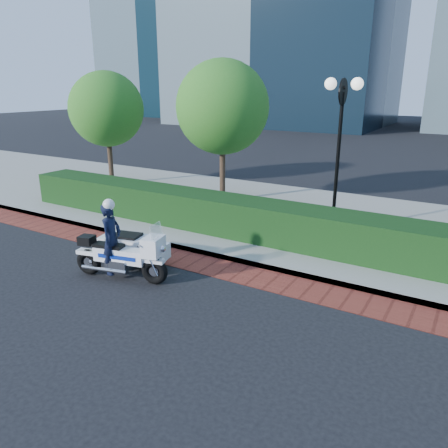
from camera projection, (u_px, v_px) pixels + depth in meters
The scene contains 8 objects.
ground at pixel (204, 299), 8.90m from camera, with size 120.00×120.00×0.00m, color black.
brick_strip at pixel (239, 273), 10.12m from camera, with size 60.00×1.00×0.01m, color maroon.
sidewalk at pixel (309, 221), 13.77m from camera, with size 60.00×8.00×0.15m, color gray.
hedge_main at pixel (278, 223), 11.64m from camera, with size 18.00×1.20×1.00m, color black.
lamppost at pixel (340, 132), 11.75m from camera, with size 1.02×0.70×4.21m.
tree_a at pixel (106, 109), 17.65m from camera, with size 3.00×3.00×4.58m.
tree_b at pixel (222, 107), 14.88m from camera, with size 3.20×3.20×4.89m.
police_motorcycle at pixel (124, 247), 9.98m from camera, with size 2.26×1.63×1.85m.
Camera 1 is at (4.49, -6.64, 4.19)m, focal length 35.00 mm.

